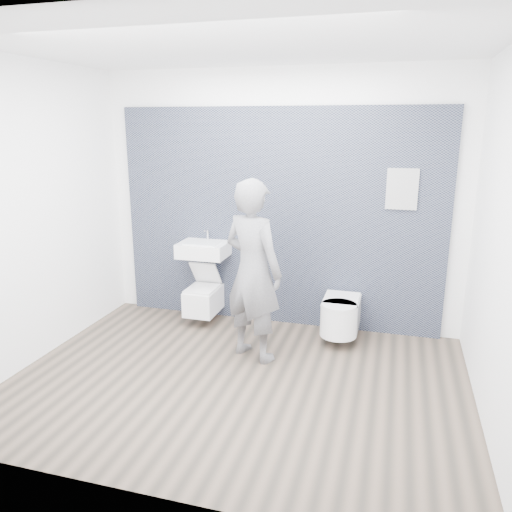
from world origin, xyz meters
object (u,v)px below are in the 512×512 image
(visitor, at_px, (253,271))
(washbasin, at_px, (203,249))
(toilet_square, at_px, (204,298))
(toilet_rounded, at_px, (340,315))

(visitor, bearing_deg, washbasin, -18.96)
(toilet_square, height_order, visitor, visitor)
(toilet_square, bearing_deg, visitor, -40.90)
(toilet_rounded, bearing_deg, washbasin, 175.51)
(washbasin, xyz_separation_m, visitor, (0.79, -0.72, 0.02))
(toilet_rounded, relative_size, visitor, 0.37)
(washbasin, distance_m, visitor, 1.07)
(washbasin, distance_m, toilet_square, 0.57)
(toilet_square, relative_size, visitor, 0.34)
(washbasin, xyz_separation_m, toilet_rounded, (1.57, -0.12, -0.58))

